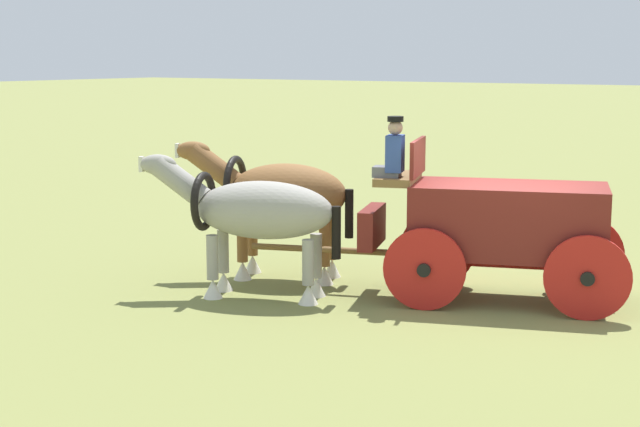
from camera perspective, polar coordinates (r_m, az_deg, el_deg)
ground_plane at (r=14.85m, az=11.02°, el=-5.13°), size 220.00×220.00×0.00m
show_wagon at (r=14.60m, az=10.62°, el=-0.55°), size 5.76×2.78×2.79m
draft_horse_near at (r=14.61m, az=-3.92°, el=0.04°), size 3.11×1.57×2.17m
draft_horse_off at (r=15.82m, az=-2.43°, el=1.05°), size 2.98×1.59×2.26m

